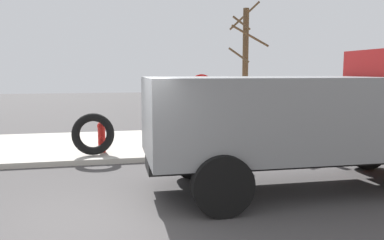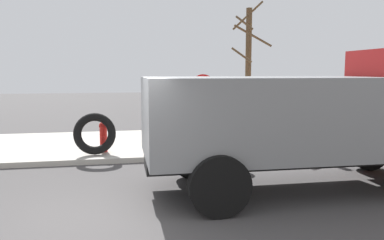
{
  "view_description": "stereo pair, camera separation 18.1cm",
  "coord_description": "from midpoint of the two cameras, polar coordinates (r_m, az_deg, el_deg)",
  "views": [
    {
      "loc": [
        0.24,
        -6.53,
        2.52
      ],
      "look_at": [
        2.13,
        2.49,
        1.35
      ],
      "focal_mm": 36.24,
      "sensor_mm": 36.0,
      "label": 1
    },
    {
      "loc": [
        0.42,
        -6.57,
        2.52
      ],
      "look_at": [
        2.13,
        2.49,
        1.35
      ],
      "focal_mm": 36.24,
      "sensor_mm": 36.0,
      "label": 2
    }
  ],
  "objects": [
    {
      "name": "ground_plane",
      "position": [
        7.03,
        -13.05,
        -14.0
      ],
      "size": [
        80.0,
        80.0,
        0.0
      ],
      "primitive_type": "plane",
      "color": "#423F3F"
    },
    {
      "name": "sidewalk_curb",
      "position": [
        13.28,
        -11.93,
        -3.56
      ],
      "size": [
        36.0,
        5.0,
        0.15
      ],
      "primitive_type": "cube",
      "color": "#ADA89E",
      "rests_on": "ground"
    },
    {
      "name": "fire_hydrant",
      "position": [
        11.68,
        -12.48,
        -2.28
      ],
      "size": [
        0.25,
        0.56,
        0.9
      ],
      "color": "red",
      "rests_on": "sidewalk_curb"
    },
    {
      "name": "loose_tire",
      "position": [
        11.32,
        -13.68,
        -1.99
      ],
      "size": [
        1.21,
        0.48,
        1.21
      ],
      "primitive_type": "torus",
      "rotation": [
        1.43,
        0.0,
        0.07
      ],
      "color": "black",
      "rests_on": "sidewalk_curb"
    },
    {
      "name": "stop_sign",
      "position": [
        11.38,
        2.04,
        3.25
      ],
      "size": [
        0.76,
        0.08,
        2.28
      ],
      "color": "gray",
      "rests_on": "sidewalk_curb"
    },
    {
      "name": "dump_truck_gray",
      "position": [
        8.67,
        18.8,
        0.81
      ],
      "size": [
        7.02,
        2.84,
        3.0
      ],
      "color": "slate",
      "rests_on": "ground"
    },
    {
      "name": "bare_tree",
      "position": [
        14.78,
        8.6,
        7.67
      ],
      "size": [
        1.47,
        1.5,
        5.03
      ],
      "color": "#4C3823",
      "rests_on": "sidewalk_curb"
    }
  ]
}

